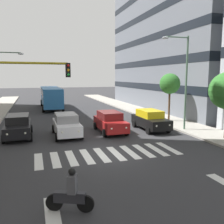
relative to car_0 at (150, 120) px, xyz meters
name	(u,v)px	position (x,y,z in m)	size (l,w,h in m)	color
ground_plane	(109,154)	(5.40, 5.38, -0.89)	(180.00, 180.00, 0.00)	#2D2D30
building_left_block_0	(179,30)	(-10.60, -12.84, 10.33)	(10.37, 26.61, 22.44)	slate
crosswalk_markings	(109,154)	(5.40, 5.38, -0.88)	(8.55, 2.80, 0.01)	silver
lane_arrow_1	(52,212)	(9.10, 10.88, -0.88)	(0.50, 2.20, 0.01)	silver
car_0	(150,120)	(0.00, 0.00, 0.00)	(2.02, 4.44, 1.72)	black
car_1	(110,122)	(3.62, -0.12, 0.00)	(2.02, 4.44, 1.72)	maroon
car_2	(66,125)	(7.22, -0.02, 0.00)	(2.02, 4.44, 1.72)	silver
car_3	(18,126)	(10.78, -0.58, 0.00)	(2.02, 4.44, 1.72)	black
bus_behind_traffic	(51,96)	(7.22, -17.30, 0.97)	(2.78, 10.50, 3.00)	#286BAD
motorcycle_with_rider	(71,194)	(8.48, 11.00, -0.24)	(1.61, 0.75, 1.57)	black
traffic_light_gantry	(4,94)	(10.98, 5.44, 2.86)	(4.90, 0.36, 5.50)	#AD991E
street_lamp_left	(183,74)	(-2.27, 1.22, 3.89)	(2.41, 0.28, 7.73)	#4C6B56
street_tree_1	(170,84)	(-3.49, -2.82, 2.97)	(2.05, 2.05, 4.76)	#513823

